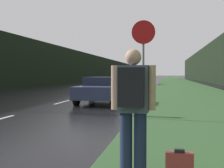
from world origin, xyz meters
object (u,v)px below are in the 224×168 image
Objects in this scene: stop_sign at (143,57)px; hitchhiker_with_backpack at (133,104)px; car_passing_near at (101,89)px; car_passing_far at (143,79)px; suitcase at (179,166)px.

stop_sign is 1.77× the size of hitchhiker_with_backpack.
hitchhiker_with_backpack is 0.38× the size of car_passing_near.
suitcase is at bearing 94.93° from car_passing_far.
suitcase is 38.93m from car_passing_far.
car_passing_near reaches higher than suitcase.
stop_sign reaches higher than suitcase.
suitcase is 0.09× the size of car_passing_near.
hitchhiker_with_backpack is at bearing 94.00° from car_passing_far.
car_passing_far is (0.00, 27.99, 0.08)m from car_passing_near.
car_passing_far is at bearing 95.15° from hitchhiker_with_backpack.
car_passing_near is (-3.34, 10.79, 0.48)m from suitcase.
stop_sign reaches higher than car_passing_far.
stop_sign is 0.67× the size of car_passing_near.
suitcase is at bearing 107.22° from car_passing_near.
car_passing_near is at bearing 115.40° from stop_sign.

